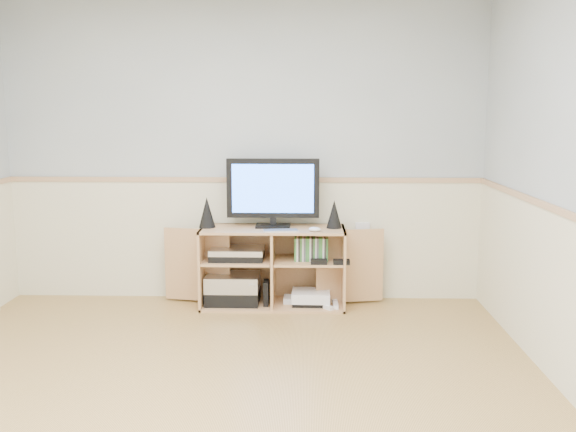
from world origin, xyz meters
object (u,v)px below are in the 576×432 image
object	(u,v)px
media_cabinet	(273,265)
game_consoles	(310,298)
keyboard	(281,231)
monitor	(273,190)

from	to	relation	value
media_cabinet	game_consoles	bearing A→B (deg)	-12.31
media_cabinet	game_consoles	distance (m)	0.40
media_cabinet	keyboard	xyz separation A→B (m)	(0.07, -0.19, 0.32)
media_cabinet	keyboard	size ratio (longest dim) A/B	6.69
media_cabinet	keyboard	world-z (taller)	keyboard
media_cabinet	monitor	world-z (taller)	monitor
monitor	media_cabinet	bearing A→B (deg)	90.00
media_cabinet	monitor	bearing A→B (deg)	-90.00
keyboard	game_consoles	xyz separation A→B (m)	(0.23, 0.13, -0.59)
media_cabinet	game_consoles	world-z (taller)	media_cabinet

